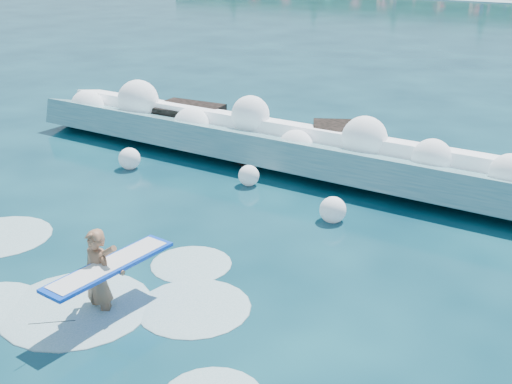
% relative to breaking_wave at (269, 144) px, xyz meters
% --- Properties ---
extents(ground, '(200.00, 200.00, 0.00)m').
position_rel_breaking_wave_xyz_m(ground, '(1.26, -7.00, -0.50)').
color(ground, '#072738').
rests_on(ground, ground).
extents(breaking_wave, '(16.65, 2.65, 1.43)m').
position_rel_breaking_wave_xyz_m(breaking_wave, '(0.00, 0.00, 0.00)').
color(breaking_wave, teal).
rests_on(breaking_wave, ground).
extents(rock_cluster, '(8.02, 3.23, 1.29)m').
position_rel_breaking_wave_xyz_m(rock_cluster, '(-1.20, 0.85, -0.09)').
color(rock_cluster, black).
rests_on(rock_cluster, ground).
extents(surfer_with_board, '(1.03, 3.02, 1.89)m').
position_rel_breaking_wave_xyz_m(surfer_with_board, '(1.95, -8.86, 0.20)').
color(surfer_with_board, '#936245').
rests_on(surfer_with_board, ground).
extents(wave_spray, '(15.31, 4.31, 1.92)m').
position_rel_breaking_wave_xyz_m(wave_spray, '(-0.67, -0.17, 0.45)').
color(wave_spray, white).
rests_on(wave_spray, ground).
extents(surf_foam, '(9.28, 5.08, 0.14)m').
position_rel_breaking_wave_xyz_m(surf_foam, '(1.16, -8.57, -0.50)').
color(surf_foam, silver).
rests_on(surf_foam, ground).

